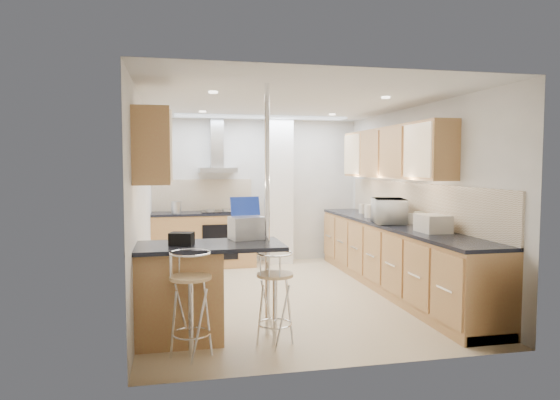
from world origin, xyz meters
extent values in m
plane|color=beige|center=(0.00, 0.00, 0.00)|extent=(4.80, 4.80, 0.00)
cube|color=beige|center=(0.00, 2.40, 1.25)|extent=(3.60, 0.04, 2.50)
cube|color=beige|center=(0.00, -2.40, 1.25)|extent=(3.60, 0.04, 2.50)
cube|color=beige|center=(-1.80, 0.00, 1.25)|extent=(0.04, 4.80, 2.50)
cube|color=beige|center=(1.80, 0.00, 1.25)|extent=(0.04, 4.80, 2.50)
cube|color=silver|center=(0.00, 0.00, 2.50)|extent=(3.60, 4.80, 0.02)
cube|color=#B77649|center=(1.63, 0.40, 1.88)|extent=(0.34, 3.00, 0.72)
cube|color=#B77649|center=(-1.63, -1.35, 1.88)|extent=(0.34, 0.62, 0.72)
cube|color=#F4E5CD|center=(1.79, 0.00, 1.18)|extent=(0.03, 4.40, 0.56)
cube|color=#F4E5CD|center=(-0.95, 2.38, 1.18)|extent=(1.70, 0.03, 0.56)
cube|color=white|center=(0.35, 2.20, 1.25)|extent=(0.45, 0.40, 2.50)
cube|color=#BABDBF|center=(-0.70, 2.15, 1.62)|extent=(0.62, 0.48, 0.08)
cube|color=#BABDBF|center=(-0.70, 2.29, 2.06)|extent=(0.22, 0.20, 0.88)
cylinder|color=white|center=(-0.53, -1.45, 1.25)|extent=(0.05, 0.05, 2.50)
cube|color=black|center=(-0.70, 1.79, 0.45)|extent=(0.58, 0.02, 0.58)
cube|color=black|center=(-0.70, 2.10, 0.93)|extent=(0.58, 0.50, 0.02)
cube|color=tan|center=(0.00, 1.80, 2.48)|extent=(2.80, 0.35, 0.02)
cube|color=#B77649|center=(1.50, 0.00, 0.44)|extent=(0.60, 4.40, 0.88)
cube|color=black|center=(1.50, 0.00, 0.90)|extent=(0.63, 4.40, 0.04)
cube|color=#B77649|center=(-0.95, 2.10, 0.44)|extent=(1.70, 0.60, 0.88)
cube|color=black|center=(-0.95, 2.10, 0.90)|extent=(1.70, 0.63, 0.04)
cube|color=#B77649|center=(-1.12, -1.45, 0.45)|extent=(1.35, 0.62, 0.90)
cube|color=black|center=(-1.12, -1.45, 0.92)|extent=(1.47, 0.72, 0.04)
imported|color=white|center=(1.41, -0.04, 1.09)|extent=(0.54, 0.68, 0.33)
cube|color=#A4A7AC|center=(-0.70, -1.20, 1.06)|extent=(0.38, 0.32, 0.23)
cube|color=black|center=(-1.36, -1.45, 1.00)|extent=(0.26, 0.22, 0.12)
cylinder|color=beige|center=(1.41, 0.69, 1.02)|extent=(0.16, 0.16, 0.20)
cylinder|color=beige|center=(1.57, 1.35, 1.00)|extent=(0.14, 0.14, 0.16)
cylinder|color=beige|center=(1.64, -0.45, 1.01)|extent=(0.15, 0.15, 0.19)
cylinder|color=white|center=(1.67, -0.18, 0.99)|extent=(0.13, 0.13, 0.14)
cube|color=beige|center=(1.53, -0.99, 1.02)|extent=(0.31, 0.39, 0.20)
cylinder|color=#BABDBF|center=(-1.39, 1.99, 1.02)|extent=(0.16, 0.16, 0.19)
camera|label=1|loc=(-1.43, -6.28, 1.70)|focal=32.00mm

